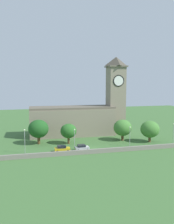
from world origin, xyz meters
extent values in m
plane|color=#3D6633|center=(0.00, 15.00, 0.00)|extent=(200.00, 200.00, 0.00)
cube|color=gray|center=(-2.09, 20.66, 5.08)|extent=(31.76, 11.60, 10.16)
cube|color=#5C5547|center=(-2.09, 20.66, 10.51)|extent=(31.74, 10.75, 0.70)
cube|color=gray|center=(15.20, 20.17, 12.84)|extent=(6.41, 6.41, 25.68)
cube|color=#675F4F|center=(15.20, 20.17, 25.93)|extent=(7.44, 7.44, 0.50)
pyramid|color=#484338|center=(15.20, 20.17, 27.90)|extent=(6.74, 6.74, 3.43)
cylinder|color=white|center=(15.11, 16.99, 20.55)|extent=(3.99, 0.23, 3.99)
torus|color=black|center=(15.11, 16.99, 20.55)|extent=(4.36, 0.48, 4.35)
cylinder|color=white|center=(18.38, 20.08, 20.55)|extent=(0.23, 3.99, 3.99)
torus|color=black|center=(18.38, 20.08, 20.55)|extent=(0.48, 4.36, 4.35)
cube|color=gray|center=(0.00, -5.08, 0.63)|extent=(54.37, 0.70, 1.26)
cube|color=gold|center=(-9.21, -1.32, 0.79)|extent=(4.52, 2.17, 0.87)
cube|color=#1E232B|center=(-9.43, -1.31, 1.57)|extent=(2.56, 1.84, 0.69)
cylinder|color=black|center=(-7.65, -0.44, 0.35)|extent=(0.72, 0.39, 0.70)
cylinder|color=black|center=(-7.76, -2.37, 0.35)|extent=(0.72, 0.39, 0.70)
cylinder|color=black|center=(-10.66, -0.27, 0.35)|extent=(0.72, 0.39, 0.70)
cylinder|color=black|center=(-10.76, -2.21, 0.35)|extent=(0.72, 0.39, 0.70)
cube|color=silver|center=(-3.33, -1.34, 0.73)|extent=(4.14, 2.15, 0.82)
cube|color=#1E232B|center=(-3.53, -1.35, 1.47)|extent=(2.36, 1.81, 0.65)
cylinder|color=black|center=(-2.02, -0.30, 0.33)|extent=(0.67, 0.38, 0.65)
cylinder|color=black|center=(-1.90, -2.21, 0.33)|extent=(0.67, 0.38, 0.65)
cylinder|color=black|center=(-4.76, -0.47, 0.33)|extent=(0.67, 0.38, 0.65)
cylinder|color=black|center=(-4.65, -2.38, 0.33)|extent=(0.67, 0.38, 0.65)
cylinder|color=#9EA0A5|center=(-19.68, -0.24, 3.28)|extent=(0.14, 0.14, 6.55)
sphere|color=#F4EFCC|center=(-19.68, -0.24, 6.77)|extent=(0.44, 0.44, 0.44)
cylinder|color=#9EA0A5|center=(-5.15, 0.73, 2.87)|extent=(0.14, 0.14, 5.73)
sphere|color=#F4EFCC|center=(-5.15, 0.73, 5.95)|extent=(0.44, 0.44, 0.44)
cylinder|color=#9EA0A5|center=(12.25, -0.46, 2.93)|extent=(0.14, 0.14, 5.86)
sphere|color=#F4EFCC|center=(12.25, -0.46, 6.08)|extent=(0.44, 0.44, 0.44)
cylinder|color=#9EA0A5|center=(27.95, -0.02, 3.08)|extent=(0.14, 0.14, 6.15)
sphere|color=#F4EFCC|center=(27.95, -0.02, 6.37)|extent=(0.44, 0.44, 0.44)
cylinder|color=brown|center=(-5.77, 7.61, 1.15)|extent=(0.73, 0.73, 2.31)
ellipsoid|color=#286023|center=(-5.77, 7.61, 4.27)|extent=(5.24, 5.24, 4.72)
cylinder|color=brown|center=(21.15, 3.28, 1.00)|extent=(0.88, 0.88, 2.01)
ellipsoid|color=#427A33|center=(21.15, 3.28, 4.37)|extent=(6.29, 6.29, 5.66)
cylinder|color=brown|center=(-15.25, 9.75, 1.29)|extent=(0.92, 0.92, 2.58)
ellipsoid|color=#1E511E|center=(-15.25, 9.75, 5.04)|extent=(6.56, 6.56, 5.90)
cylinder|color=brown|center=(13.09, 7.52, 1.08)|extent=(0.87, 0.87, 2.15)
ellipsoid|color=#427A33|center=(13.09, 7.52, 4.49)|extent=(6.23, 6.23, 5.61)
camera|label=1|loc=(-19.63, -71.30, 20.41)|focal=40.06mm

